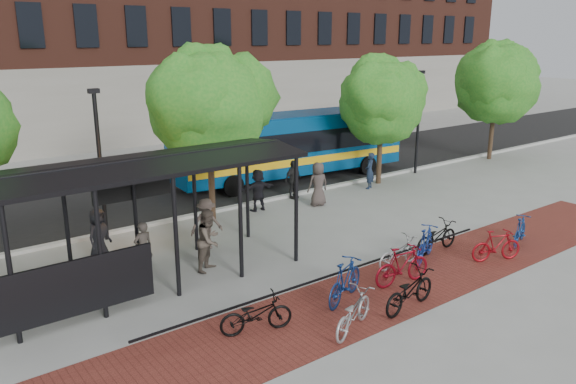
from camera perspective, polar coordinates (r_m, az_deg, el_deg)
ground at (r=20.73m, az=4.20°, el=-3.47°), size 160.00×160.00×0.00m
asphalt_street at (r=26.98m, az=-7.09°, el=0.98°), size 160.00×8.00×0.01m
curb at (r=23.70m, az=-2.19°, el=-0.83°), size 160.00×0.25×0.12m
brick_strip at (r=16.13m, az=10.69°, el=-9.44°), size 24.00×3.00×0.01m
bike_rack_rail at (r=15.85m, az=5.04°, el=-9.69°), size 12.00×0.05×0.95m
bus_shelter at (r=15.44m, az=-17.59°, el=0.78°), size 10.60×3.07×3.60m
tree_b at (r=20.77m, az=-7.92°, el=9.10°), size 5.15×4.20×6.47m
tree_c at (r=26.39m, az=9.58°, el=9.50°), size 4.66×3.80×5.92m
tree_d at (r=33.47m, az=20.47°, el=10.72°), size 5.39×4.40×6.55m
lamp_post_left at (r=19.62m, az=-18.56°, el=2.99°), size 0.35×0.20×5.12m
lamp_post_right at (r=28.88m, az=13.11°, el=7.21°), size 0.35×0.20×5.12m
bus at (r=27.06m, az=0.28°, el=5.09°), size 11.94×3.65×3.17m
bike_0 at (r=13.46m, az=-3.26°, el=-12.29°), size 1.87×1.11×0.93m
bike_2 at (r=13.58m, az=6.62°, el=-12.01°), size 1.96×1.32×0.98m
bike_3 at (r=14.92m, az=5.81°, el=-8.95°), size 1.98×1.24×1.15m
bike_4 at (r=14.78m, az=12.22°, el=-9.74°), size 2.05×0.93×1.04m
bike_5 at (r=16.12m, az=11.54°, el=-7.32°), size 1.94×0.78×1.13m
bike_6 at (r=17.33m, az=11.17°, el=-6.02°), size 1.77×0.67×0.92m
bike_7 at (r=17.92m, az=13.79°, el=-5.13°), size 1.88×1.22×1.10m
bike_8 at (r=18.74m, az=14.83°, el=-4.43°), size 1.93×0.71×1.01m
bike_9 at (r=18.56m, az=20.42°, el=-5.11°), size 1.72×1.10×1.01m
bike_11 at (r=20.29m, az=22.50°, el=-3.63°), size 1.69×0.97×0.98m
pedestrian_0 at (r=18.10m, az=-18.68°, el=-4.25°), size 1.01×0.91×1.73m
pedestrian_1 at (r=16.92m, az=-14.49°, el=-5.55°), size 0.62×0.44×1.59m
pedestrian_3 at (r=18.46m, az=-8.30°, el=-3.23°), size 1.17×0.77×1.70m
pedestrian_4 at (r=23.97m, az=0.51°, el=1.28°), size 1.03×0.58×1.66m
pedestrian_5 at (r=22.29m, az=-3.07°, el=0.20°), size 1.60×0.60×1.69m
pedestrian_6 at (r=22.95m, az=3.07°, el=0.81°), size 0.98×0.73×1.82m
pedestrian_7 at (r=25.79m, az=8.28°, el=2.15°), size 0.73×0.66×1.67m
pedestrian_8 at (r=16.76m, az=-8.01°, el=-4.85°), size 1.16×1.09×1.88m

